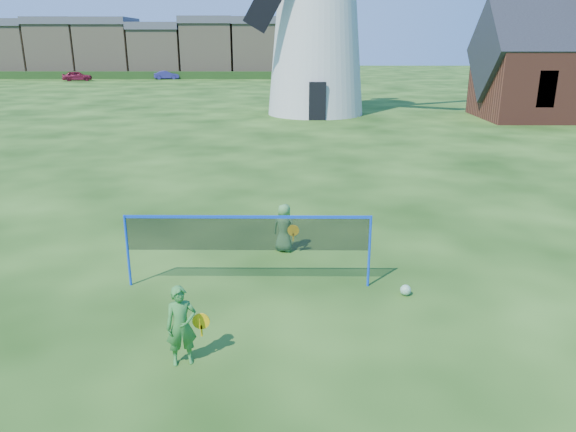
% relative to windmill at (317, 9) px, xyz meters
% --- Properties ---
extents(ground, '(220.00, 220.00, 0.00)m').
position_rel_windmill_xyz_m(ground, '(-1.90, -28.68, -7.00)').
color(ground, black).
rests_on(ground, ground).
extents(windmill, '(14.97, 6.66, 20.34)m').
position_rel_windmill_xyz_m(windmill, '(0.00, 0.00, 0.00)').
color(windmill, silver).
rests_on(windmill, ground).
extents(badminton_net, '(5.05, 0.05, 1.55)m').
position_rel_windmill_xyz_m(badminton_net, '(-2.52, -28.31, -5.87)').
color(badminton_net, blue).
rests_on(badminton_net, ground).
extents(player_girl, '(0.70, 0.45, 1.33)m').
position_rel_windmill_xyz_m(player_girl, '(-3.34, -31.18, -6.34)').
color(player_girl, '#337F32').
rests_on(player_girl, ground).
extents(player_boy, '(0.70, 0.57, 1.19)m').
position_rel_windmill_xyz_m(player_boy, '(-1.81, -26.32, -6.41)').
color(player_boy, '#4D9146').
rests_on(player_boy, ground).
extents(play_ball, '(0.22, 0.22, 0.22)m').
position_rel_windmill_xyz_m(play_ball, '(0.69, -28.74, -6.89)').
color(play_ball, green).
rests_on(play_ball, ground).
extents(terraced_houses, '(51.64, 8.40, 8.27)m').
position_rel_windmill_xyz_m(terraced_houses, '(-28.19, 43.32, -2.93)').
color(terraced_houses, gray).
rests_on(terraced_houses, ground).
extents(hedge, '(62.00, 0.80, 1.00)m').
position_rel_windmill_xyz_m(hedge, '(-23.90, 37.32, -6.50)').
color(hedge, '#193814').
rests_on(hedge, ground).
extents(car_left, '(3.95, 2.42, 1.26)m').
position_rel_windmill_xyz_m(car_left, '(-29.69, 33.40, -6.38)').
color(car_left, maroon).
rests_on(car_left, ground).
extents(car_right, '(3.51, 1.87, 1.10)m').
position_rel_windmill_xyz_m(car_right, '(-18.79, 36.79, -6.46)').
color(car_right, navy).
rests_on(car_right, ground).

